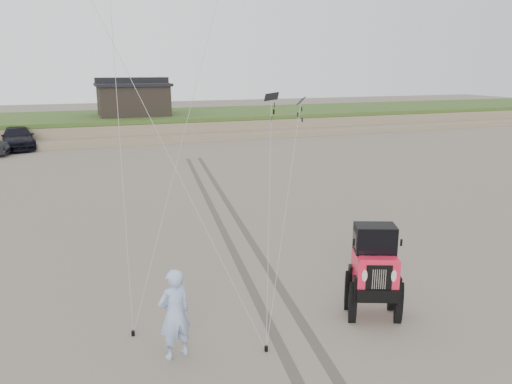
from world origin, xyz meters
The scene contains 9 objects.
ground centered at (0.00, 0.00, 0.00)m, with size 160.00×160.00×0.00m, color #6B6054.
dune_ridge centered at (0.00, 37.50, 0.82)m, with size 160.00×14.25×1.73m.
cabin centered at (2.00, 37.00, 3.24)m, with size 6.40×5.40×3.35m.
truck_c centered at (-7.32, 31.52, 0.80)m, with size 2.25×5.55×1.61m, color black.
jeep centered at (3.05, -0.20, 0.93)m, with size 2.15×4.99×1.86m, color #F51D3E, non-canonical shape.
man centered at (-1.85, -0.24, 1.00)m, with size 0.73×0.48×2.00m, color #94AFE5.
stake_main centered at (-2.61, 0.95, 0.06)m, with size 0.08×0.08×0.12m, color black.
stake_aux centered at (0.03, -0.72, 0.06)m, with size 0.08×0.08×0.12m, color black.
tire_tracks centered at (2.00, 8.00, 0.00)m, with size 5.22×29.74×0.01m.
Camera 1 is at (-3.57, -9.72, 6.03)m, focal length 35.00 mm.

